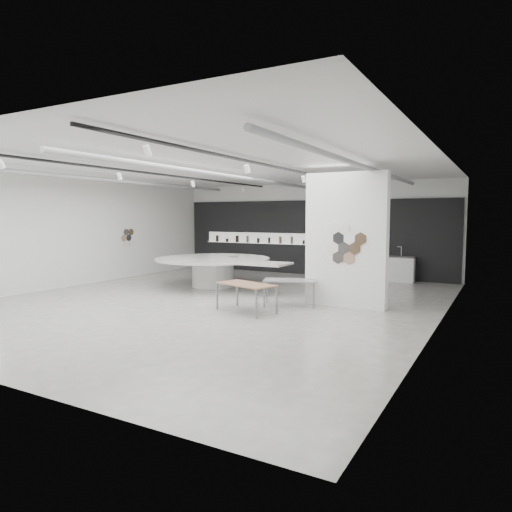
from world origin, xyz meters
The scene contains 7 objects.
room centered at (-0.09, 0.00, 2.07)m, with size 12.02×14.02×3.82m.
back_wall_display centered at (-0.08, 6.93, 1.54)m, with size 11.80×0.27×3.10m.
partition_column centered at (3.50, 1.00, 1.80)m, with size 2.20×0.38×3.60m.
display_island centered at (-1.55, 2.18, 0.66)m, with size 5.07×3.98×1.01m.
sample_table_wood centered at (1.51, -0.91, 0.68)m, with size 1.72×1.20×0.73m.
sample_table_stone centered at (2.15, 0.34, 0.66)m, with size 1.55×1.15×0.72m.
kitchen_counter centered at (3.52, 6.54, 0.47)m, with size 1.69×0.74×1.31m.
Camera 1 is at (7.28, -10.84, 2.44)m, focal length 32.00 mm.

